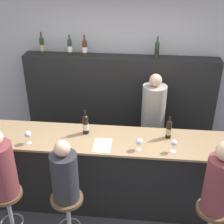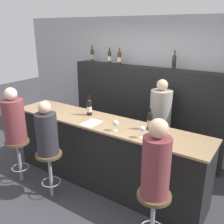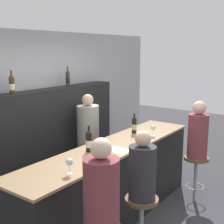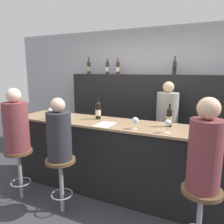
{
  "view_description": "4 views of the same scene",
  "coord_description": "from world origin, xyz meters",
  "px_view_note": "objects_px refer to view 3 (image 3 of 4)",
  "views": [
    {
      "loc": [
        0.33,
        -2.96,
        3.26
      ],
      "look_at": [
        -0.0,
        0.33,
        1.44
      ],
      "focal_mm": 50.0,
      "sensor_mm": 36.0,
      "label": 1
    },
    {
      "loc": [
        2.06,
        -2.5,
        2.41
      ],
      "look_at": [
        0.1,
        0.4,
        1.21
      ],
      "focal_mm": 40.0,
      "sensor_mm": 36.0,
      "label": 2
    },
    {
      "loc": [
        -3.19,
        -1.98,
        2.32
      ],
      "look_at": [
        0.05,
        0.36,
        1.51
      ],
      "focal_mm": 50.0,
      "sensor_mm": 36.0,
      "label": 3
    },
    {
      "loc": [
        1.21,
        -2.42,
        1.8
      ],
      "look_at": [
        -0.11,
        0.4,
        1.19
      ],
      "focal_mm": 35.0,
      "sensor_mm": 36.0,
      "label": 4
    }
  ],
  "objects_px": {
    "wine_bottle_backbar_2": "(12,84)",
    "guest_seated_left": "(101,190)",
    "wine_glass_1": "(139,135)",
    "bar_stool_right": "(196,167)",
    "guest_seated_right": "(198,133)",
    "wine_bottle_backbar_3": "(68,78)",
    "wine_glass_2": "(153,128)",
    "wine_bottle_counter_0": "(89,141)",
    "wine_bottle_counter_1": "(134,125)",
    "guest_seated_middle": "(142,170)",
    "bartender": "(88,147)",
    "wine_glass_0": "(69,162)",
    "bar_stool_middle": "(141,211)"
  },
  "relations": [
    {
      "from": "wine_bottle_backbar_2",
      "to": "guest_seated_left",
      "type": "relative_size",
      "value": 0.37
    },
    {
      "from": "wine_glass_1",
      "to": "bar_stool_right",
      "type": "xyz_separation_m",
      "value": [
        0.84,
        -0.52,
        -0.61
      ]
    },
    {
      "from": "bar_stool_right",
      "to": "guest_seated_right",
      "type": "relative_size",
      "value": 0.83
    },
    {
      "from": "wine_bottle_backbar_3",
      "to": "wine_glass_2",
      "type": "height_order",
      "value": "wine_bottle_backbar_3"
    },
    {
      "from": "wine_glass_1",
      "to": "wine_bottle_counter_0",
      "type": "bearing_deg",
      "value": 156.81
    },
    {
      "from": "wine_bottle_counter_1",
      "to": "guest_seated_left",
      "type": "distance_m",
      "value": 2.05
    },
    {
      "from": "wine_bottle_counter_1",
      "to": "guest_seated_left",
      "type": "bearing_deg",
      "value": -156.32
    },
    {
      "from": "guest_seated_middle",
      "to": "bartender",
      "type": "relative_size",
      "value": 0.47
    },
    {
      "from": "wine_glass_1",
      "to": "wine_bottle_backbar_3",
      "type": "bearing_deg",
      "value": 82.33
    },
    {
      "from": "wine_bottle_backbar_3",
      "to": "guest_seated_middle",
      "type": "relative_size",
      "value": 0.43
    },
    {
      "from": "wine_bottle_counter_0",
      "to": "wine_glass_1",
      "type": "bearing_deg",
      "value": -23.19
    },
    {
      "from": "wine_bottle_counter_1",
      "to": "wine_glass_0",
      "type": "xyz_separation_m",
      "value": [
        -1.73,
        -0.3,
        -0.0
      ]
    },
    {
      "from": "wine_bottle_backbar_2",
      "to": "wine_bottle_backbar_3",
      "type": "relative_size",
      "value": 0.98
    },
    {
      "from": "guest_seated_right",
      "to": "wine_glass_0",
      "type": "bearing_deg",
      "value": 166.66
    },
    {
      "from": "wine_bottle_counter_1",
      "to": "guest_seated_right",
      "type": "relative_size",
      "value": 0.35
    },
    {
      "from": "wine_glass_0",
      "to": "guest_seated_left",
      "type": "distance_m",
      "value": 0.55
    },
    {
      "from": "guest_seated_left",
      "to": "bar_stool_right",
      "type": "relative_size",
      "value": 1.2
    },
    {
      "from": "wine_bottle_counter_1",
      "to": "wine_glass_0",
      "type": "bearing_deg",
      "value": -170.18
    },
    {
      "from": "wine_bottle_backbar_2",
      "to": "guest_seated_left",
      "type": "bearing_deg",
      "value": -106.83
    },
    {
      "from": "wine_bottle_counter_0",
      "to": "wine_glass_2",
      "type": "xyz_separation_m",
      "value": [
        1.1,
        -0.3,
        -0.02
      ]
    },
    {
      "from": "bartender",
      "to": "bar_stool_middle",
      "type": "bearing_deg",
      "value": -121.72
    },
    {
      "from": "wine_glass_0",
      "to": "guest_seated_middle",
      "type": "relative_size",
      "value": 0.22
    },
    {
      "from": "wine_bottle_backbar_2",
      "to": "bar_stool_right",
      "type": "distance_m",
      "value": 2.96
    },
    {
      "from": "wine_bottle_backbar_3",
      "to": "wine_glass_1",
      "type": "height_order",
      "value": "wine_bottle_backbar_3"
    },
    {
      "from": "wine_glass_2",
      "to": "guest_seated_middle",
      "type": "bearing_deg",
      "value": -156.4
    },
    {
      "from": "wine_bottle_backbar_3",
      "to": "wine_glass_2",
      "type": "bearing_deg",
      "value": -82.22
    },
    {
      "from": "wine_glass_0",
      "to": "guest_seated_right",
      "type": "height_order",
      "value": "guest_seated_right"
    },
    {
      "from": "wine_glass_1",
      "to": "bartender",
      "type": "relative_size",
      "value": 0.09
    },
    {
      "from": "wine_bottle_counter_1",
      "to": "bar_stool_right",
      "type": "bearing_deg",
      "value": -59.96
    },
    {
      "from": "bartender",
      "to": "guest_seated_middle",
      "type": "bearing_deg",
      "value": -121.72
    },
    {
      "from": "wine_glass_1",
      "to": "wine_glass_2",
      "type": "height_order",
      "value": "wine_glass_2"
    },
    {
      "from": "bar_stool_right",
      "to": "guest_seated_middle",
      "type": "bearing_deg",
      "value": 180.0
    },
    {
      "from": "guest_seated_left",
      "to": "guest_seated_middle",
      "type": "height_order",
      "value": "guest_seated_left"
    },
    {
      "from": "guest_seated_middle",
      "to": "wine_bottle_backbar_2",
      "type": "bearing_deg",
      "value": 93.05
    },
    {
      "from": "wine_glass_1",
      "to": "guest_seated_middle",
      "type": "distance_m",
      "value": 0.95
    },
    {
      "from": "wine_bottle_counter_0",
      "to": "wine_glass_2",
      "type": "height_order",
      "value": "wine_bottle_counter_0"
    },
    {
      "from": "guest_seated_middle",
      "to": "wine_bottle_counter_0",
      "type": "bearing_deg",
      "value": 83.63
    },
    {
      "from": "wine_bottle_backbar_3",
      "to": "wine_glass_0",
      "type": "relative_size",
      "value": 1.94
    },
    {
      "from": "wine_bottle_backbar_2",
      "to": "bar_stool_right",
      "type": "relative_size",
      "value": 0.45
    },
    {
      "from": "wine_bottle_backbar_3",
      "to": "wine_glass_1",
      "type": "bearing_deg",
      "value": -97.67
    },
    {
      "from": "wine_glass_0",
      "to": "guest_seated_middle",
      "type": "height_order",
      "value": "guest_seated_middle"
    },
    {
      "from": "wine_bottle_counter_0",
      "to": "wine_glass_1",
      "type": "distance_m",
      "value": 0.76
    },
    {
      "from": "bar_stool_middle",
      "to": "bar_stool_right",
      "type": "xyz_separation_m",
      "value": [
        1.63,
        0.0,
        0.0
      ]
    },
    {
      "from": "guest_seated_right",
      "to": "wine_bottle_backbar_3",
      "type": "bearing_deg",
      "value": 107.53
    },
    {
      "from": "wine_bottle_backbar_3",
      "to": "bartender",
      "type": "height_order",
      "value": "wine_bottle_backbar_3"
    },
    {
      "from": "guest_seated_middle",
      "to": "bartender",
      "type": "xyz_separation_m",
      "value": [
        0.98,
        1.59,
        -0.3
      ]
    },
    {
      "from": "wine_bottle_counter_1",
      "to": "wine_bottle_backbar_3",
      "type": "xyz_separation_m",
      "value": [
        -0.16,
        1.2,
        0.65
      ]
    },
    {
      "from": "guest_seated_left",
      "to": "bar_stool_middle",
      "type": "bearing_deg",
      "value": 0.0
    },
    {
      "from": "wine_bottle_backbar_3",
      "to": "bartender",
      "type": "xyz_separation_m",
      "value": [
        -0.01,
        -0.43,
        -1.1
      ]
    },
    {
      "from": "wine_bottle_backbar_3",
      "to": "bar_stool_middle",
      "type": "distance_m",
      "value": 2.59
    }
  ]
}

